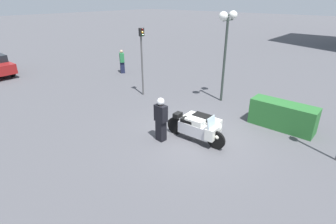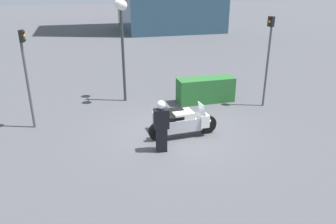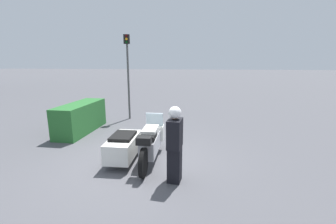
{
  "view_description": "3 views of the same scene",
  "coord_description": "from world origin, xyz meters",
  "px_view_note": "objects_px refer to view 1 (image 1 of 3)",
  "views": [
    {
      "loc": [
        5.06,
        -7.52,
        5.01
      ],
      "look_at": [
        -0.6,
        -0.91,
        1.15
      ],
      "focal_mm": 28.0,
      "sensor_mm": 36.0,
      "label": 1
    },
    {
      "loc": [
        -3.13,
        -10.13,
        5.03
      ],
      "look_at": [
        -0.38,
        -0.39,
        1.02
      ],
      "focal_mm": 35.0,
      "sensor_mm": 36.0,
      "label": 2
    },
    {
      "loc": [
        -5.34,
        -1.65,
        2.6
      ],
      "look_at": [
        0.88,
        -0.68,
        1.2
      ],
      "focal_mm": 24.0,
      "sensor_mm": 36.0,
      "label": 3
    }
  ],
  "objects_px": {
    "hedge_bush_curbside": "(282,116)",
    "twin_lamp_post": "(227,30)",
    "traffic_light_far": "(142,53)",
    "officer_rider": "(161,118)",
    "pedestrian_bystander": "(122,62)",
    "police_motorcycle": "(201,126)"
  },
  "relations": [
    {
      "from": "hedge_bush_curbside",
      "to": "twin_lamp_post",
      "type": "height_order",
      "value": "twin_lamp_post"
    },
    {
      "from": "hedge_bush_curbside",
      "to": "traffic_light_far",
      "type": "relative_size",
      "value": 0.72
    },
    {
      "from": "hedge_bush_curbside",
      "to": "twin_lamp_post",
      "type": "relative_size",
      "value": 0.58
    },
    {
      "from": "police_motorcycle",
      "to": "officer_rider",
      "type": "distance_m",
      "value": 1.6
    },
    {
      "from": "police_motorcycle",
      "to": "traffic_light_far",
      "type": "distance_m",
      "value": 5.72
    },
    {
      "from": "officer_rider",
      "to": "traffic_light_far",
      "type": "bearing_deg",
      "value": 57.57
    },
    {
      "from": "traffic_light_far",
      "to": "twin_lamp_post",
      "type": "bearing_deg",
      "value": 33.85
    },
    {
      "from": "police_motorcycle",
      "to": "hedge_bush_curbside",
      "type": "bearing_deg",
      "value": 50.7
    },
    {
      "from": "twin_lamp_post",
      "to": "pedestrian_bystander",
      "type": "bearing_deg",
      "value": 178.62
    },
    {
      "from": "hedge_bush_curbside",
      "to": "twin_lamp_post",
      "type": "bearing_deg",
      "value": 161.96
    },
    {
      "from": "twin_lamp_post",
      "to": "traffic_light_far",
      "type": "bearing_deg",
      "value": -151.12
    },
    {
      "from": "police_motorcycle",
      "to": "hedge_bush_curbside",
      "type": "relative_size",
      "value": 0.98
    },
    {
      "from": "officer_rider",
      "to": "pedestrian_bystander",
      "type": "relative_size",
      "value": 1.05
    },
    {
      "from": "officer_rider",
      "to": "pedestrian_bystander",
      "type": "bearing_deg",
      "value": 62.49
    },
    {
      "from": "traffic_light_far",
      "to": "police_motorcycle",
      "type": "bearing_deg",
      "value": -15.51
    },
    {
      "from": "police_motorcycle",
      "to": "twin_lamp_post",
      "type": "xyz_separation_m",
      "value": [
        -1.37,
        3.93,
        3.1
      ]
    },
    {
      "from": "police_motorcycle",
      "to": "officer_rider",
      "type": "height_order",
      "value": "officer_rider"
    },
    {
      "from": "twin_lamp_post",
      "to": "hedge_bush_curbside",
      "type": "bearing_deg",
      "value": -18.04
    },
    {
      "from": "hedge_bush_curbside",
      "to": "officer_rider",
      "type": "bearing_deg",
      "value": -127.84
    },
    {
      "from": "officer_rider",
      "to": "twin_lamp_post",
      "type": "bearing_deg",
      "value": 8.78
    },
    {
      "from": "police_motorcycle",
      "to": "traffic_light_far",
      "type": "bearing_deg",
      "value": 156.97
    },
    {
      "from": "pedestrian_bystander",
      "to": "hedge_bush_curbside",
      "type": "bearing_deg",
      "value": -64.17
    }
  ]
}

